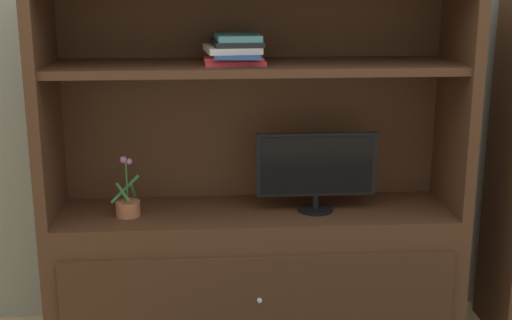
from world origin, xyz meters
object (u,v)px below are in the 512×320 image
object	(u,v)px
magazine_stack	(235,50)
tv_monitor	(316,168)
media_console	(255,236)
potted_plant	(128,204)

from	to	relation	value
magazine_stack	tv_monitor	bearing A→B (deg)	-5.97
tv_monitor	magazine_stack	world-z (taller)	magazine_stack
media_console	magazine_stack	distance (m)	0.87
tv_monitor	magazine_stack	bearing A→B (deg)	174.03
media_console	potted_plant	distance (m)	0.61
tv_monitor	potted_plant	world-z (taller)	tv_monitor
potted_plant	magazine_stack	distance (m)	0.84
potted_plant	magazine_stack	size ratio (longest dim) A/B	0.84
media_console	magazine_stack	world-z (taller)	media_console
media_console	magazine_stack	xyz separation A→B (m)	(-0.09, -0.00, 0.87)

